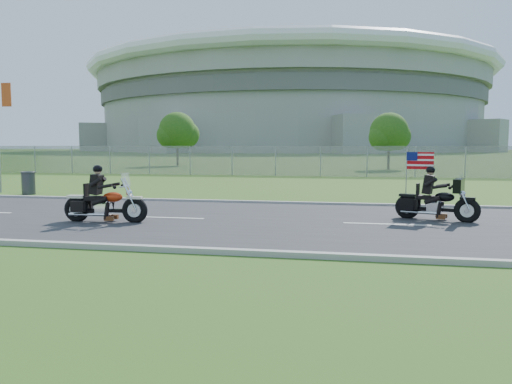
# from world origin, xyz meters

# --- Properties ---
(ground) EXTENTS (420.00, 420.00, 0.00)m
(ground) POSITION_xyz_m (0.00, 0.00, 0.00)
(ground) COLOR #3C541A
(ground) RESTS_ON ground
(road) EXTENTS (120.00, 8.00, 0.04)m
(road) POSITION_xyz_m (0.00, 0.00, 0.02)
(road) COLOR #28282B
(road) RESTS_ON ground
(curb_north) EXTENTS (120.00, 0.18, 0.12)m
(curb_north) POSITION_xyz_m (0.00, 4.05, 0.05)
(curb_north) COLOR #9E9B93
(curb_north) RESTS_ON ground
(curb_south) EXTENTS (120.00, 0.18, 0.12)m
(curb_south) POSITION_xyz_m (0.00, -4.05, 0.05)
(curb_south) COLOR #9E9B93
(curb_south) RESTS_ON ground
(fence) EXTENTS (60.00, 0.03, 2.00)m
(fence) POSITION_xyz_m (-5.00, 20.00, 1.00)
(fence) COLOR gray
(fence) RESTS_ON ground
(stadium) EXTENTS (140.40, 140.40, 29.20)m
(stadium) POSITION_xyz_m (-20.00, 170.00, 15.58)
(stadium) COLOR #A3A099
(stadium) RESTS_ON ground
(tree_fence_near) EXTENTS (3.52, 3.28, 4.75)m
(tree_fence_near) POSITION_xyz_m (6.04, 30.04, 2.97)
(tree_fence_near) COLOR #382316
(tree_fence_near) RESTS_ON ground
(tree_fence_mid) EXTENTS (3.96, 3.69, 5.30)m
(tree_fence_mid) POSITION_xyz_m (-13.95, 34.04, 3.30)
(tree_fence_mid) COLOR #382316
(tree_fence_mid) RESTS_ON ground
(motorcycle_lead) EXTENTS (2.31, 0.64, 1.56)m
(motorcycle_lead) POSITION_xyz_m (-3.33, -1.00, 0.49)
(motorcycle_lead) COLOR black
(motorcycle_lead) RESTS_ON ground
(motorcycle_follow) EXTENTS (2.16, 1.08, 1.86)m
(motorcycle_follow) POSITION_xyz_m (5.35, 1.00, 0.52)
(motorcycle_follow) COLOR black
(motorcycle_follow) RESTS_ON ground
(trash_can) EXTENTS (0.60, 0.60, 0.93)m
(trash_can) POSITION_xyz_m (-10.21, 5.49, 0.46)
(trash_can) COLOR #3B3B40
(trash_can) RESTS_ON ground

